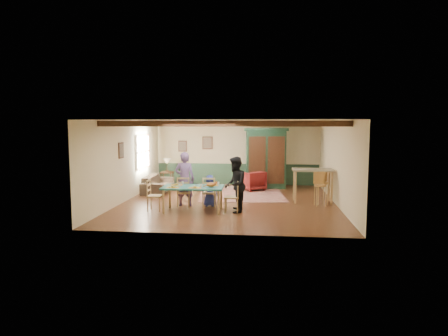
# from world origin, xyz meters

# --- Properties ---
(floor) EXTENTS (8.00, 8.00, 0.00)m
(floor) POSITION_xyz_m (0.00, 0.00, 0.00)
(floor) COLOR #492514
(floor) RESTS_ON ground
(wall_back) EXTENTS (7.00, 0.02, 2.70)m
(wall_back) POSITION_xyz_m (0.00, 4.00, 1.35)
(wall_back) COLOR beige
(wall_back) RESTS_ON floor
(wall_left) EXTENTS (0.02, 8.00, 2.70)m
(wall_left) POSITION_xyz_m (-3.50, 0.00, 1.35)
(wall_left) COLOR beige
(wall_left) RESTS_ON floor
(wall_right) EXTENTS (0.02, 8.00, 2.70)m
(wall_right) POSITION_xyz_m (3.50, 0.00, 1.35)
(wall_right) COLOR beige
(wall_right) RESTS_ON floor
(ceiling) EXTENTS (7.00, 8.00, 0.02)m
(ceiling) POSITION_xyz_m (0.00, 0.00, 2.70)
(ceiling) COLOR white
(ceiling) RESTS_ON wall_back
(wainscot_back) EXTENTS (6.95, 0.03, 0.90)m
(wainscot_back) POSITION_xyz_m (0.00, 3.98, 0.45)
(wainscot_back) COLOR #223F2D
(wainscot_back) RESTS_ON floor
(ceiling_beam_front) EXTENTS (6.95, 0.16, 0.16)m
(ceiling_beam_front) POSITION_xyz_m (0.00, -2.30, 2.61)
(ceiling_beam_front) COLOR black
(ceiling_beam_front) RESTS_ON ceiling
(ceiling_beam_mid) EXTENTS (6.95, 0.16, 0.16)m
(ceiling_beam_mid) POSITION_xyz_m (0.00, 0.40, 2.61)
(ceiling_beam_mid) COLOR black
(ceiling_beam_mid) RESTS_ON ceiling
(ceiling_beam_back) EXTENTS (6.95, 0.16, 0.16)m
(ceiling_beam_back) POSITION_xyz_m (0.00, 3.00, 2.61)
(ceiling_beam_back) COLOR black
(ceiling_beam_back) RESTS_ON ceiling
(window_left) EXTENTS (0.06, 1.60, 1.30)m
(window_left) POSITION_xyz_m (-3.47, 1.70, 1.55)
(window_left) COLOR white
(window_left) RESTS_ON wall_left
(picture_left_wall) EXTENTS (0.04, 0.42, 0.52)m
(picture_left_wall) POSITION_xyz_m (-3.47, -0.60, 1.75)
(picture_left_wall) COLOR #7A6E59
(picture_left_wall) RESTS_ON wall_left
(picture_back_a) EXTENTS (0.45, 0.04, 0.55)m
(picture_back_a) POSITION_xyz_m (-1.30, 3.97, 1.80)
(picture_back_a) COLOR #7A6E59
(picture_back_a) RESTS_ON wall_back
(picture_back_b) EXTENTS (0.38, 0.04, 0.48)m
(picture_back_b) POSITION_xyz_m (-2.40, 3.97, 1.65)
(picture_back_b) COLOR #7A6E59
(picture_back_b) RESTS_ON wall_back
(dining_table) EXTENTS (1.82, 1.03, 0.75)m
(dining_table) POSITION_xyz_m (-0.92, -1.60, 0.38)
(dining_table) COLOR #1E605D
(dining_table) RESTS_ON floor
(dining_chair_far_left) EXTENTS (0.43, 0.45, 0.95)m
(dining_chair_far_left) POSITION_xyz_m (-1.34, -0.88, 0.48)
(dining_chair_far_left) COLOR tan
(dining_chair_far_left) RESTS_ON floor
(dining_chair_far_right) EXTENTS (0.43, 0.45, 0.95)m
(dining_chair_far_right) POSITION_xyz_m (-0.53, -0.87, 0.48)
(dining_chair_far_right) COLOR tan
(dining_chair_far_right) RESTS_ON floor
(dining_chair_end_left) EXTENTS (0.45, 0.43, 0.95)m
(dining_chair_end_left) POSITION_xyz_m (-2.08, -1.61, 0.48)
(dining_chair_end_left) COLOR tan
(dining_chair_end_left) RESTS_ON floor
(dining_chair_end_right) EXTENTS (0.45, 0.43, 0.95)m
(dining_chair_end_right) POSITION_xyz_m (0.23, -1.58, 0.48)
(dining_chair_end_right) COLOR tan
(dining_chair_end_right) RESTS_ON floor
(person_man) EXTENTS (0.64, 0.42, 1.73)m
(person_man) POSITION_xyz_m (-1.34, -0.80, 0.86)
(person_man) COLOR slate
(person_man) RESTS_ON floor
(person_woman) EXTENTS (0.64, 0.81, 1.65)m
(person_woman) POSITION_xyz_m (0.33, -1.58, 0.83)
(person_woman) COLOR black
(person_woman) RESTS_ON floor
(person_child) EXTENTS (0.50, 0.33, 1.01)m
(person_child) POSITION_xyz_m (-0.53, -0.79, 0.50)
(person_child) COLOR #2939A5
(person_child) RESTS_ON floor
(cat) EXTENTS (0.36, 0.15, 0.18)m
(cat) POSITION_xyz_m (-0.37, -1.69, 0.84)
(cat) COLOR #CB5F23
(cat) RESTS_ON dining_table
(place_setting_near_left) EXTENTS (0.41, 0.31, 0.11)m
(place_setting_near_left) POSITION_xyz_m (-1.47, -1.86, 0.81)
(place_setting_near_left) COLOR gold
(place_setting_near_left) RESTS_ON dining_table
(place_setting_near_center) EXTENTS (0.41, 0.31, 0.11)m
(place_setting_near_center) POSITION_xyz_m (-0.82, -1.85, 0.81)
(place_setting_near_center) COLOR gold
(place_setting_near_center) RESTS_ON dining_table
(place_setting_far_left) EXTENTS (0.41, 0.31, 0.11)m
(place_setting_far_left) POSITION_xyz_m (-1.48, -1.35, 0.81)
(place_setting_far_left) COLOR gold
(place_setting_far_left) RESTS_ON dining_table
(place_setting_far_right) EXTENTS (0.41, 0.31, 0.11)m
(place_setting_far_right) POSITION_xyz_m (-0.38, -1.34, 0.81)
(place_setting_far_right) COLOR gold
(place_setting_far_right) RESTS_ON dining_table
(area_rug) EXTENTS (3.41, 3.92, 0.01)m
(area_rug) POSITION_xyz_m (0.31, 1.70, 0.01)
(area_rug) COLOR tan
(area_rug) RESTS_ON floor
(armoire) EXTENTS (1.80, 0.90, 2.44)m
(armoire) POSITION_xyz_m (1.22, 3.11, 1.22)
(armoire) COLOR #163725
(armoire) RESTS_ON floor
(armchair) EXTENTS (1.16, 1.17, 0.77)m
(armchair) POSITION_xyz_m (0.70, 2.46, 0.39)
(armchair) COLOR #4D0F12
(armchair) RESTS_ON floor
(sofa) EXTENTS (0.88, 2.16, 0.63)m
(sofa) POSITION_xyz_m (-2.93, 1.81, 0.31)
(sofa) COLOR #423529
(sofa) RESTS_ON floor
(end_table) EXTENTS (0.50, 0.50, 0.61)m
(end_table) POSITION_xyz_m (-2.90, 3.14, 0.31)
(end_table) COLOR black
(end_table) RESTS_ON floor
(table_lamp) EXTENTS (0.35, 0.35, 0.56)m
(table_lamp) POSITION_xyz_m (-2.90, 3.14, 0.89)
(table_lamp) COLOR #D2C288
(table_lamp) RESTS_ON end_table
(counter_table) EXTENTS (1.35, 0.80, 1.12)m
(counter_table) POSITION_xyz_m (2.77, 0.22, 0.56)
(counter_table) COLOR #B0A789
(counter_table) RESTS_ON floor
(bar_stool_left) EXTENTS (0.43, 0.46, 1.08)m
(bar_stool_left) POSITION_xyz_m (2.95, -0.36, 0.54)
(bar_stool_left) COLOR tan
(bar_stool_left) RESTS_ON floor
(bar_stool_right) EXTENTS (0.41, 0.45, 1.12)m
(bar_stool_right) POSITION_xyz_m (3.06, -0.04, 0.56)
(bar_stool_right) COLOR tan
(bar_stool_right) RESTS_ON floor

